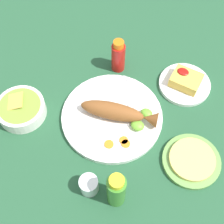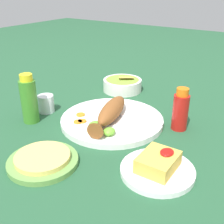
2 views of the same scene
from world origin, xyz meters
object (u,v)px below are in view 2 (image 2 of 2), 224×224
guacamole_bowl (122,84)px  main_plate (112,120)px  fork_near (138,120)px  hot_sauce_bottle_green (29,100)px  fried_fish (110,112)px  hot_sauce_bottle_red (181,110)px  side_plate_fries (157,171)px  fork_far (132,126)px  salt_cup (46,105)px  tortilla_plate (43,162)px

guacamole_bowl → main_plate: bearing=-154.7°
main_plate → fork_near: bearing=-69.5°
main_plate → hot_sauce_bottle_green: (-0.14, 0.22, 0.07)m
fried_fish → hot_sauce_bottle_red: hot_sauce_bottle_red is taller
hot_sauce_bottle_green → side_plate_fries: hot_sauce_bottle_green is taller
fork_near → side_plate_fries: 0.24m
main_plate → side_plate_fries: main_plate is taller
fork_far → fried_fish: bearing=150.7°
fork_near → fork_far: (-0.05, -0.00, 0.00)m
fried_fish → hot_sauce_bottle_green: (-0.12, 0.23, 0.03)m
hot_sauce_bottle_red → salt_cup: bearing=107.8°
fork_near → hot_sauce_bottle_green: (-0.17, 0.30, 0.06)m
main_plate → hot_sauce_bottle_red: (0.08, -0.19, 0.05)m
tortilla_plate → side_plate_fries: bearing=-63.8°
hot_sauce_bottle_red → hot_sauce_bottle_green: bearing=117.6°
hot_sauce_bottle_red → side_plate_fries: bearing=-170.2°
main_plate → fork_far: bearing=-102.5°
fried_fish → hot_sauce_bottle_green: hot_sauce_bottle_green is taller
fork_near → side_plate_fries: bearing=-51.9°
fork_near → tortilla_plate: size_ratio=1.05×
fried_fish → hot_sauce_bottle_red: 0.21m
fork_far → tortilla_plate: size_ratio=0.96×
fork_far → main_plate: bearing=139.3°
guacamole_bowl → salt_cup: bearing=161.2°
fork_far → hot_sauce_bottle_red: 0.15m
fried_fish → hot_sauce_bottle_red: bearing=-77.5°
hot_sauce_bottle_red → side_plate_fries: size_ratio=0.75×
fried_fish → side_plate_fries: fried_fish is taller
hot_sauce_bottle_red → tortilla_plate: bearing=149.8°
fork_near → side_plate_fries: (-0.19, -0.16, -0.01)m
main_plate → fork_near: size_ratio=1.77×
hot_sauce_bottle_green → guacamole_bowl: size_ratio=1.01×
fork_far → salt_cup: size_ratio=2.81×
hot_sauce_bottle_green → tortilla_plate: size_ratio=0.91×
fork_far → tortilla_plate: fork_far is taller
hot_sauce_bottle_green → side_plate_fries: 0.46m
hot_sauce_bottle_red → side_plate_fries: (-0.24, -0.04, -0.05)m
hot_sauce_bottle_green → guacamole_bowl: bearing=-13.7°
fried_fish → fork_near: 0.09m
fork_far → hot_sauce_bottle_red: (0.10, -0.11, 0.04)m
hot_sauce_bottle_green → fork_far: bearing=-69.1°
salt_cup → side_plate_fries: bearing=-102.2°
main_plate → fork_near: (0.03, -0.08, 0.01)m
fork_near → guacamole_bowl: bearing=129.0°
side_plate_fries → guacamole_bowl: size_ratio=1.13×
salt_cup → guacamole_bowl: size_ratio=0.38×
main_plate → guacamole_bowl: guacamole_bowl is taller
hot_sauce_bottle_green → tortilla_plate: (-0.15, -0.21, -0.07)m
main_plate → side_plate_fries: bearing=-123.9°
fork_near → hot_sauce_bottle_red: hot_sauce_bottle_red is taller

